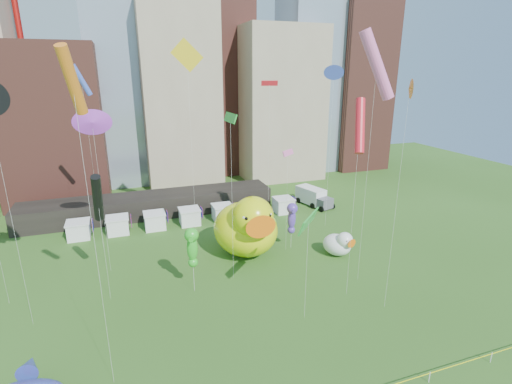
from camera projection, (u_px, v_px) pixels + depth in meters
name	position (u px, v px, depth m)	size (l,w,h in m)	color
skyline	(167.00, 72.00, 73.35)	(101.00, 23.00, 68.00)	brown
pavilion	(151.00, 205.00, 60.23)	(38.00, 6.00, 3.20)	black
vendor_tents	(190.00, 217.00, 56.58)	(33.24, 2.80, 2.40)	white
big_duck	(247.00, 226.00, 46.36)	(7.74, 10.51, 8.15)	#D8E70B
small_duck	(339.00, 244.00, 46.94)	(4.08, 4.65, 3.27)	white
seahorse_green	(192.00, 244.00, 38.00)	(1.68, 1.96, 7.03)	silver
seahorse_purple	(292.00, 216.00, 47.97)	(1.61, 1.89, 6.07)	silver
box_truck	(313.00, 197.00, 64.53)	(4.26, 7.19, 2.88)	white
kite_0	(270.00, 86.00, 45.80)	(2.00, 0.75, 20.56)	silver
kite_1	(288.00, 154.00, 45.02)	(1.97, 1.62, 12.85)	silver
kite_2	(98.00, 198.00, 35.19)	(1.18, 3.00, 13.02)	silver
kite_3	(230.00, 119.00, 37.01)	(0.59, 2.97, 17.81)	silver
kite_5	(334.00, 73.00, 50.03)	(1.31, 1.67, 22.38)	silver
kite_6	(72.00, 81.00, 21.65)	(1.34, 2.44, 23.14)	silver
kite_9	(377.00, 65.00, 35.18)	(3.92, 2.20, 25.37)	silver
kite_11	(309.00, 221.00, 32.53)	(3.29, 3.37, 10.17)	silver
kite_12	(187.00, 58.00, 44.60)	(3.65, 1.23, 25.31)	silver
kite_13	(82.00, 81.00, 43.18)	(2.14, 1.36, 22.41)	silver
kite_14	(410.00, 90.00, 30.89)	(1.02, 1.44, 21.08)	silver
kite_15	(92.00, 123.00, 38.64)	(2.60, 0.52, 18.00)	silver
kite_16	(360.00, 126.00, 34.00)	(2.04, 2.92, 19.45)	silver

